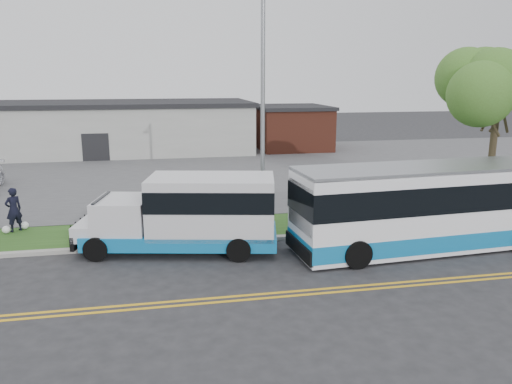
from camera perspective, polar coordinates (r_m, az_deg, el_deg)
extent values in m
plane|color=#28282B|center=(18.68, -6.58, -7.08)|extent=(140.00, 140.00, 0.00)
cube|color=gold|center=(15.13, -5.36, -12.01)|extent=(70.00, 0.12, 0.01)
cube|color=gold|center=(14.86, -5.24, -12.50)|extent=(70.00, 0.12, 0.01)
cube|color=#9E9B93|center=(19.69, -6.85, -5.79)|extent=(80.00, 0.30, 0.15)
cube|color=#244918|center=(21.41, -7.23, -4.32)|extent=(80.00, 3.30, 0.10)
cube|color=#4C4C4F|center=(35.11, -8.87, 2.46)|extent=(80.00, 25.00, 0.10)
cube|color=#9E9E99|center=(44.97, -17.23, 6.84)|extent=(25.00, 10.00, 4.00)
cube|color=black|center=(44.81, -17.42, 9.61)|extent=(25.40, 10.40, 0.35)
cube|color=black|center=(40.19, -17.84, 4.83)|extent=(2.00, 0.15, 2.20)
cube|color=brown|center=(45.30, 4.03, 7.18)|extent=(6.00, 7.00, 3.60)
cube|color=black|center=(45.15, 4.07, 9.64)|extent=(6.30, 7.30, 0.30)
cylinder|color=#3E3022|center=(25.87, 25.28, 3.07)|extent=(0.32, 0.32, 4.76)
ellipsoid|color=#446A25|center=(25.57, 26.11, 11.35)|extent=(5.20, 5.20, 4.42)
cylinder|color=gray|center=(20.81, 0.77, 8.77)|extent=(0.18, 0.18, 9.50)
cube|color=#1071AF|center=(18.97, -8.44, -5.00)|extent=(7.37, 3.76, 0.52)
cube|color=silver|center=(18.50, -5.07, -1.54)|extent=(4.94, 3.25, 2.17)
cube|color=black|center=(18.41, -5.10, -0.45)|extent=(4.97, 3.30, 0.78)
cube|color=silver|center=(19.20, -14.94, -2.51)|extent=(2.27, 2.56, 1.24)
cube|color=black|center=(19.37, -17.19, -1.89)|extent=(0.50, 1.95, 0.93)
cube|color=silver|center=(19.67, -18.06, -3.92)|extent=(1.44, 2.29, 0.57)
cube|color=black|center=(19.91, -19.27, -4.74)|extent=(0.58, 2.11, 0.52)
sphere|color=#FFD88C|center=(19.16, -20.24, -4.69)|extent=(0.24, 0.24, 0.21)
sphere|color=#FFD88C|center=(20.55, -18.74, -3.40)|extent=(0.24, 0.24, 0.21)
cylinder|color=black|center=(18.67, -17.83, -6.24)|extent=(0.91, 0.46, 0.87)
cylinder|color=black|center=(20.69, -15.92, -4.23)|extent=(0.91, 0.46, 0.87)
cylinder|color=black|center=(17.74, -1.99, -6.61)|extent=(0.91, 0.46, 0.87)
cylinder|color=black|center=(19.86, -1.71, -4.44)|extent=(0.91, 0.46, 0.87)
cube|color=white|center=(20.19, 20.48, -1.52)|extent=(11.57, 3.34, 3.01)
cube|color=#1071AF|center=(20.46, 20.25, -4.34)|extent=(11.59, 3.36, 0.62)
cube|color=black|center=(20.06, 20.61, 0.06)|extent=(11.61, 3.38, 0.99)
cube|color=black|center=(17.49, 5.22, -1.67)|extent=(0.26, 2.39, 1.66)
cube|color=black|center=(17.90, 4.90, -6.36)|extent=(0.29, 2.60, 0.52)
cube|color=gray|center=(19.88, 20.83, 2.74)|extent=(11.57, 3.34, 0.12)
cylinder|color=black|center=(17.46, 11.51, -6.98)|extent=(1.02, 0.40, 1.00)
cylinder|color=black|center=(19.57, 8.35, -4.65)|extent=(1.02, 0.40, 1.00)
cylinder|color=black|center=(23.01, 24.03, -2.98)|extent=(1.02, 0.40, 1.00)
imported|color=black|center=(22.96, -25.97, -1.83)|extent=(0.81, 0.77, 1.86)
sphere|color=white|center=(23.00, -26.65, -3.86)|extent=(0.32, 0.32, 0.32)
sphere|color=white|center=(23.31, -24.92, -3.48)|extent=(0.32, 0.32, 0.32)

